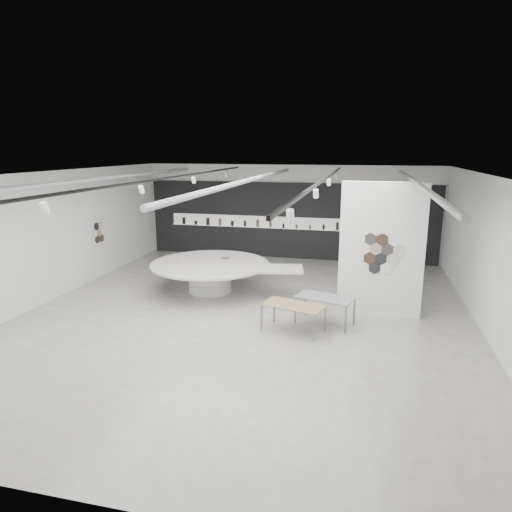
% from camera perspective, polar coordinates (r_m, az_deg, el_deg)
% --- Properties ---
extents(room, '(12.02, 14.02, 3.82)m').
position_cam_1_polar(room, '(11.98, -1.84, 1.91)').
color(room, '#A9A6A0').
rests_on(room, ground).
extents(back_wall_display, '(11.80, 0.27, 3.10)m').
position_cam_1_polar(back_wall_display, '(18.74, 3.84, 4.40)').
color(back_wall_display, black).
rests_on(back_wall_display, ground).
extents(partition_column, '(2.20, 0.38, 3.60)m').
position_cam_1_polar(partition_column, '(12.61, 15.38, 0.73)').
color(partition_column, white).
rests_on(partition_column, ground).
extents(display_island, '(5.18, 4.32, 0.95)m').
position_cam_1_polar(display_island, '(14.43, -5.45, -2.13)').
color(display_island, white).
rests_on(display_island, ground).
extents(sample_table_wood, '(1.64, 1.14, 0.70)m').
position_cam_1_polar(sample_table_wood, '(11.30, 4.69, -6.35)').
color(sample_table_wood, olive).
rests_on(sample_table_wood, ground).
extents(sample_table_stone, '(1.59, 1.12, 0.74)m').
position_cam_1_polar(sample_table_stone, '(11.85, 8.62, -5.36)').
color(sample_table_stone, gray).
rests_on(sample_table_stone, ground).
extents(kitchen_counter, '(1.78, 0.75, 1.38)m').
position_cam_1_polar(kitchen_counter, '(18.27, 13.44, 0.50)').
color(kitchen_counter, white).
rests_on(kitchen_counter, ground).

